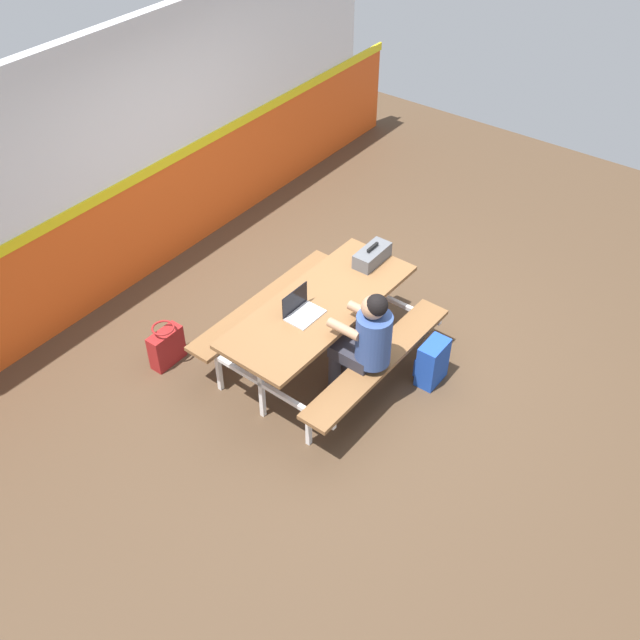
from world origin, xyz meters
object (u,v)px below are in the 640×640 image
backpack_dark (432,362)px  picnic_table_main (320,318)px  tote_bag_bright (166,346)px  student_nearer (365,339)px  toolbox_grey (372,255)px  laptop_silver (301,310)px

backpack_dark → picnic_table_main: bearing=116.0°
tote_bag_bright → backpack_dark: bearing=-58.6°
student_nearer → tote_bag_bright: bearing=112.4°
picnic_table_main → toolbox_grey: toolbox_grey is taller
picnic_table_main → student_nearer: size_ratio=1.63×
student_nearer → backpack_dark: student_nearer is taller
picnic_table_main → tote_bag_bright: bearing=125.2°
toolbox_grey → tote_bag_bright: size_ratio=0.93×
student_nearer → backpack_dark: bearing=-32.9°
picnic_table_main → laptop_silver: size_ratio=6.04×
backpack_dark → tote_bag_bright: bearing=121.4°
picnic_table_main → laptop_silver: (-0.21, 0.04, 0.21)m
toolbox_grey → backpack_dark: bearing=-110.3°
backpack_dark → student_nearer: bearing=147.1°
toolbox_grey → picnic_table_main: bearing=178.6°
backpack_dark → tote_bag_bright: backpack_dark is taller
picnic_table_main → student_nearer: 0.58m
toolbox_grey → student_nearer: bearing=-148.9°
laptop_silver → backpack_dark: laptop_silver is taller
laptop_silver → tote_bag_bright: bearing=118.6°
student_nearer → backpack_dark: (0.56, -0.36, -0.49)m
student_nearer → toolbox_grey: student_nearer is taller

